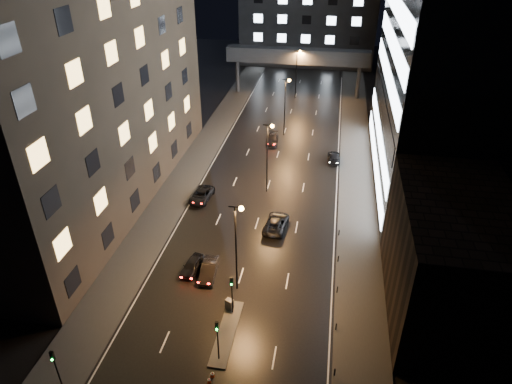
# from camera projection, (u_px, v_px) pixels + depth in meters

# --- Properties ---
(ground) EXTENTS (160.00, 160.00, 0.00)m
(ground) POSITION_uv_depth(u_px,v_px,m) (278.00, 154.00, 74.31)
(ground) COLOR black
(ground) RESTS_ON ground
(sidewalk_left) EXTENTS (5.00, 110.00, 0.15)m
(sidewalk_left) POSITION_uv_depth(u_px,v_px,m) (195.00, 162.00, 71.90)
(sidewalk_left) COLOR #383533
(sidewalk_left) RESTS_ON ground
(sidewalk_right) EXTENTS (5.00, 110.00, 0.15)m
(sidewalk_right) POSITION_uv_depth(u_px,v_px,m) (356.00, 175.00, 68.19)
(sidewalk_right) COLOR #383533
(sidewalk_right) RESTS_ON ground
(building_left) EXTENTS (15.00, 48.00, 40.00)m
(building_left) POSITION_uv_depth(u_px,v_px,m) (76.00, 46.00, 53.89)
(building_left) COLOR #2D2319
(building_left) RESTS_ON ground
(building_right_low) EXTENTS (10.00, 18.00, 12.00)m
(building_right_low) POSITION_uv_depth(u_px,v_px,m) (450.00, 258.00, 42.03)
(building_right_low) COLOR black
(building_right_low) RESTS_ON ground
(building_right_glass) EXTENTS (20.00, 36.00, 45.00)m
(building_right_glass) POSITION_uv_depth(u_px,v_px,m) (481.00, 18.00, 55.71)
(building_right_glass) COLOR black
(building_right_glass) RESTS_ON ground
(building_far) EXTENTS (34.00, 14.00, 25.00)m
(building_far) POSITION_uv_depth(u_px,v_px,m) (309.00, 13.00, 117.02)
(building_far) COLOR #333335
(building_far) RESTS_ON ground
(skybridge) EXTENTS (30.00, 3.00, 10.00)m
(skybridge) POSITION_uv_depth(u_px,v_px,m) (298.00, 57.00, 95.45)
(skybridge) COLOR #333335
(skybridge) RESTS_ON ground
(median_island) EXTENTS (1.60, 8.00, 0.15)m
(median_island) POSITION_uv_depth(u_px,v_px,m) (227.00, 332.00, 42.06)
(median_island) COLOR #383533
(median_island) RESTS_ON ground
(traffic_signal_near) EXTENTS (0.28, 0.34, 4.40)m
(traffic_signal_near) POSITION_uv_depth(u_px,v_px,m) (232.00, 289.00, 42.63)
(traffic_signal_near) COLOR black
(traffic_signal_near) RESTS_ON median_island
(traffic_signal_far) EXTENTS (0.28, 0.34, 4.40)m
(traffic_signal_far) POSITION_uv_depth(u_px,v_px,m) (217.00, 334.00, 37.97)
(traffic_signal_far) COLOR black
(traffic_signal_far) RESTS_ON median_island
(traffic_signal_corner) EXTENTS (0.28, 0.34, 4.40)m
(traffic_signal_corner) POSITION_uv_depth(u_px,v_px,m) (55.00, 365.00, 35.57)
(traffic_signal_corner) COLOR black
(traffic_signal_corner) RESTS_ON ground
(bollard_row) EXTENTS (0.12, 25.12, 0.90)m
(bollard_row) POSITION_uv_depth(u_px,v_px,m) (337.00, 308.00, 44.21)
(bollard_row) COLOR black
(bollard_row) RESTS_ON ground
(streetlight_near) EXTENTS (1.45, 0.50, 10.15)m
(streetlight_near) POSITION_uv_depth(u_px,v_px,m) (237.00, 238.00, 43.88)
(streetlight_near) COLOR black
(streetlight_near) RESTS_ON ground
(streetlight_mid_a) EXTENTS (1.45, 0.50, 10.15)m
(streetlight_mid_a) POSITION_uv_depth(u_px,v_px,m) (268.00, 150.00, 60.81)
(streetlight_mid_a) COLOR black
(streetlight_mid_a) RESTS_ON ground
(streetlight_mid_b) EXTENTS (1.45, 0.50, 10.15)m
(streetlight_mid_b) POSITION_uv_depth(u_px,v_px,m) (286.00, 100.00, 77.74)
(streetlight_mid_b) COLOR black
(streetlight_mid_b) RESTS_ON ground
(streetlight_far) EXTENTS (1.45, 0.50, 10.15)m
(streetlight_far) POSITION_uv_depth(u_px,v_px,m) (297.00, 68.00, 94.67)
(streetlight_far) COLOR black
(streetlight_far) RESTS_ON ground
(car_away_a) EXTENTS (2.12, 4.14, 1.35)m
(car_away_a) POSITION_uv_depth(u_px,v_px,m) (192.00, 266.00, 49.30)
(car_away_a) COLOR black
(car_away_a) RESTS_ON ground
(car_away_b) EXTENTS (1.87, 4.50, 1.45)m
(car_away_b) POSITION_uv_depth(u_px,v_px,m) (209.00, 270.00, 48.61)
(car_away_b) COLOR black
(car_away_b) RESTS_ON ground
(car_away_c) EXTENTS (2.80, 5.25, 1.40)m
(car_away_c) POSITION_uv_depth(u_px,v_px,m) (202.00, 195.00, 61.89)
(car_away_c) COLOR black
(car_away_c) RESTS_ON ground
(car_away_d) EXTENTS (2.25, 4.80, 1.35)m
(car_away_d) POSITION_uv_depth(u_px,v_px,m) (273.00, 139.00, 77.81)
(car_away_d) COLOR black
(car_away_d) RESTS_ON ground
(car_toward_a) EXTENTS (3.03, 5.66, 1.51)m
(car_toward_a) POSITION_uv_depth(u_px,v_px,m) (276.00, 223.00, 56.13)
(car_toward_a) COLOR black
(car_toward_a) RESTS_ON ground
(car_toward_b) EXTENTS (2.01, 4.61, 1.32)m
(car_toward_b) POSITION_uv_depth(u_px,v_px,m) (334.00, 157.00, 72.03)
(car_toward_b) COLOR black
(car_toward_b) RESTS_ON ground
(utility_cabinet) EXTENTS (0.86, 0.75, 1.12)m
(utility_cabinet) POSITION_uv_depth(u_px,v_px,m) (229.00, 304.00, 44.29)
(utility_cabinet) COLOR #545356
(utility_cabinet) RESTS_ON median_island
(cone_a) EXTENTS (0.36, 0.36, 0.56)m
(cone_a) POSITION_uv_depth(u_px,v_px,m) (209.00, 380.00, 37.44)
(cone_a) COLOR #FF3F0D
(cone_a) RESTS_ON ground
(cone_b) EXTENTS (0.50, 0.50, 0.52)m
(cone_b) POSITION_uv_depth(u_px,v_px,m) (212.00, 374.00, 37.95)
(cone_b) COLOR red
(cone_b) RESTS_ON ground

